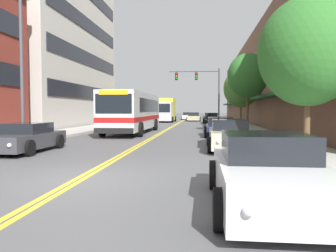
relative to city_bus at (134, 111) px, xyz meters
name	(u,v)px	position (x,y,z in m)	size (l,w,h in m)	color
ground_plane	(179,123)	(2.19, 20.00, -1.72)	(240.00, 240.00, 0.00)	#565659
sidewalk_left	(129,122)	(-4.93, 20.00, -1.65)	(3.24, 106.00, 0.15)	#B2ADA5
sidewalk_right	(231,122)	(9.31, 20.00, -1.65)	(3.24, 106.00, 0.15)	#B2ADA5
centre_line	(179,123)	(2.19, 20.00, -1.72)	(0.34, 106.00, 0.01)	yellow
office_tower_left	(34,10)	(-12.78, 9.02, 10.86)	(12.08, 20.81, 25.17)	#BCB7AD
storefront_row_right	(276,82)	(15.16, 20.00, 3.74)	(9.10, 68.00, 10.94)	brown
city_bus	(134,111)	(0.00, 0.00, 0.00)	(2.88, 11.45, 3.04)	silver
car_charcoal_parked_left_near	(135,120)	(-2.18, 10.90, -1.06)	(2.13, 4.88, 1.44)	#232328
car_dark_grey_parked_left_far	(25,138)	(-2.22, -11.89, -1.14)	(2.09, 4.44, 1.24)	#38383D
car_white_parked_right_foreground	(267,173)	(6.59, -19.00, -1.09)	(2.07, 4.37, 1.37)	white
car_navy_parked_right_mid	(220,127)	(6.57, -2.83, -1.13)	(2.12, 4.38, 1.30)	#19234C
car_black_parked_right_far	(211,118)	(6.53, 18.91, -1.09)	(2.20, 4.86, 1.38)	black
car_champagne_parked_right_end	(229,135)	(6.61, -10.18, -1.08)	(2.02, 4.69, 1.37)	beige
car_silver_moving_lead	(188,116)	(2.80, 32.91, -1.11)	(2.16, 4.48, 1.32)	#B7B7BC
car_beige_moving_second	(194,117)	(4.01, 26.01, -1.10)	(2.14, 4.18, 1.36)	#BCAD89
box_truck	(166,110)	(0.03, 22.04, 0.02)	(2.70, 6.61, 3.43)	#B7B7BC
traffic_signal_mast	(202,85)	(5.31, 15.83, 3.19)	(6.31, 0.38, 6.90)	#47474C
street_lamp_left_near	(29,52)	(-2.72, -10.52, 2.81)	(2.61, 0.28, 7.51)	#47474C
street_tree_right_near	(308,52)	(9.35, -12.27, 2.28)	(3.75, 3.75, 5.92)	brown
street_tree_right_mid	(248,76)	(8.89, 0.91, 2.74)	(3.14, 3.14, 6.04)	brown
street_tree_right_far	(241,88)	(9.35, 9.45, 2.28)	(3.60, 3.60, 5.83)	brown
fire_hydrant	(263,138)	(8.14, -10.01, -1.19)	(0.30, 0.22, 0.76)	#B7B7BC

